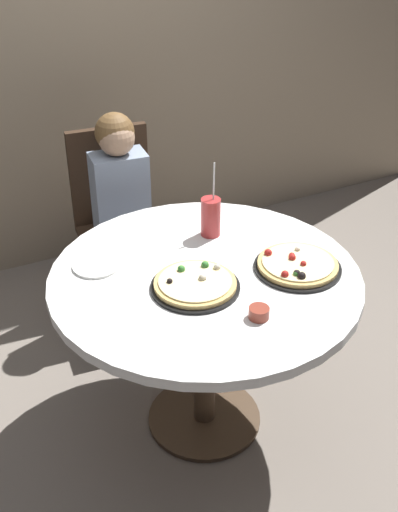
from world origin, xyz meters
name	(u,v)px	position (x,y,z in m)	size (l,w,h in m)	color
ground_plane	(204,419)	(0.00, 0.00, 0.00)	(8.00, 8.00, 0.00)	slate
dining_table	(205,297)	(0.00, 0.00, 0.65)	(1.16, 1.16, 0.75)	white
chair_wooden	(116,213)	(0.01, 1.00, 0.53)	(0.44, 0.44, 0.95)	#382619
diner_child	(127,237)	(-0.01, 0.82, 0.48)	(0.29, 0.42, 1.08)	#3F4766
pizza_veggie	(195,284)	(-0.07, -0.07, 0.77)	(0.32, 0.32, 0.05)	black
pizza_cheese	(297,265)	(0.32, -0.13, 0.77)	(0.33, 0.33, 0.05)	black
soda_cup	(211,217)	(0.15, 0.25, 0.83)	(0.08, 0.08, 0.31)	#B73333
sauce_bowl	(259,313)	(0.04, -0.32, 0.77)	(0.07, 0.07, 0.04)	brown
plate_small	(96,265)	(-0.34, 0.23, 0.76)	(0.18, 0.18, 0.01)	white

